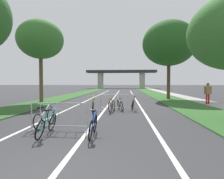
% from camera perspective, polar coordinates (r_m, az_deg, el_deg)
% --- Properties ---
extents(grass_verge_left, '(3.09, 68.65, 0.05)m').
position_cam_1_polar(grass_verge_left, '(31.70, -9.34, -1.10)').
color(grass_verge_left, '#2D5B26').
rests_on(grass_verge_left, ground).
extents(grass_verge_right, '(3.09, 68.65, 0.05)m').
position_cam_1_polar(grass_verge_right, '(31.17, 12.90, -1.18)').
color(grass_verge_right, '#2D5B26').
rests_on(grass_verge_right, ground).
extents(sidewalk_path_right, '(1.84, 68.65, 0.08)m').
position_cam_1_polar(sidewalk_path_right, '(31.64, 17.31, -1.14)').
color(sidewalk_path_right, '#9E9B93').
rests_on(sidewalk_path_right, ground).
extents(lane_stripe_center, '(0.14, 39.71, 0.01)m').
position_cam_1_polar(lane_stripe_center, '(22.65, 0.76, -2.39)').
color(lane_stripe_center, silver).
rests_on(lane_stripe_center, ground).
extents(lane_stripe_right_lane, '(0.14, 39.71, 0.01)m').
position_cam_1_polar(lane_stripe_right_lane, '(22.64, 7.06, -2.41)').
color(lane_stripe_right_lane, silver).
rests_on(lane_stripe_right_lane, ground).
extents(lane_stripe_left_lane, '(0.14, 39.71, 0.01)m').
position_cam_1_polar(lane_stripe_left_lane, '(22.93, -5.46, -2.35)').
color(lane_stripe_left_lane, silver).
rests_on(lane_stripe_left_lane, ground).
extents(overpass_bridge, '(22.57, 4.08, 5.90)m').
position_cam_1_polar(overpass_bridge, '(59.49, 2.91, 4.68)').
color(overpass_bridge, '#2D2D30').
rests_on(overpass_bridge, ground).
extents(tree_left_pine_near, '(4.11, 4.11, 7.48)m').
position_cam_1_polar(tree_left_pine_near, '(18.22, -21.62, 14.39)').
color(tree_left_pine_near, brown).
rests_on(tree_left_pine_near, ground).
extents(tree_right_oak_mid, '(5.65, 5.65, 8.41)m').
position_cam_1_polar(tree_right_oak_mid, '(20.91, 17.53, 13.66)').
color(tree_right_oak_mid, '#4C3823').
rests_on(tree_right_oak_mid, ground).
extents(crowd_barrier_nearest, '(2.17, 0.47, 1.05)m').
position_cam_1_polar(crowd_barrier_nearest, '(7.04, -16.45, -8.31)').
color(crowd_barrier_nearest, '#ADADB2').
rests_on(crowd_barrier_nearest, ground).
extents(crowd_barrier_second, '(2.16, 0.44, 1.05)m').
position_cam_1_polar(crowd_barrier_second, '(11.51, 1.64, -4.19)').
color(crowd_barrier_second, '#ADADB2').
rests_on(crowd_barrier_second, ground).
extents(bicycle_red_0, '(0.48, 1.76, 1.02)m').
position_cam_1_polar(bicycle_red_0, '(12.09, 6.57, -4.55)').
color(bicycle_red_0, black).
rests_on(bicycle_red_0, ground).
extents(bicycle_white_1, '(0.49, 1.66, 0.89)m').
position_cam_1_polar(bicycle_white_1, '(7.83, -20.47, -8.48)').
color(bicycle_white_1, black).
rests_on(bicycle_white_1, ground).
extents(bicycle_silver_2, '(0.69, 1.62, 0.90)m').
position_cam_1_polar(bicycle_silver_2, '(11.95, 2.55, -4.78)').
color(bicycle_silver_2, black).
rests_on(bicycle_silver_2, ground).
extents(bicycle_orange_3, '(0.53, 1.64, 0.92)m').
position_cam_1_polar(bicycle_orange_3, '(11.14, -0.08, -5.14)').
color(bicycle_orange_3, black).
rests_on(bicycle_orange_3, ground).
extents(bicycle_yellow_4, '(0.52, 1.72, 1.00)m').
position_cam_1_polar(bicycle_yellow_4, '(11.11, -6.06, -5.15)').
color(bicycle_yellow_4, black).
rests_on(bicycle_yellow_4, ground).
extents(bicycle_teal_5, '(0.48, 1.72, 0.94)m').
position_cam_1_polar(bicycle_teal_5, '(6.60, -19.85, -10.39)').
color(bicycle_teal_5, black).
rests_on(bicycle_teal_5, ground).
extents(bicycle_blue_6, '(0.49, 1.59, 0.93)m').
position_cam_1_polar(bicycle_blue_6, '(6.14, -5.93, -11.30)').
color(bicycle_blue_6, black).
rests_on(bicycle_blue_6, ground).
extents(pedestrian_strolling, '(0.63, 0.39, 1.77)m').
position_cam_1_polar(pedestrian_strolling, '(16.53, 27.98, -0.56)').
color(pedestrian_strolling, '#B21E1E').
rests_on(pedestrian_strolling, ground).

